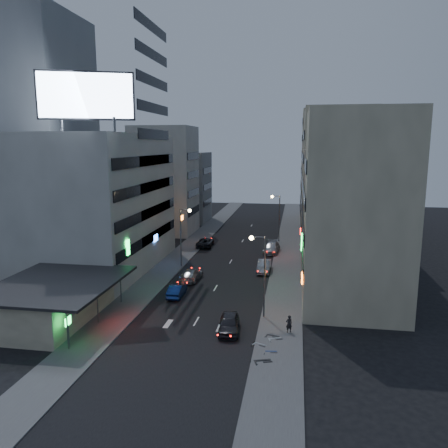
% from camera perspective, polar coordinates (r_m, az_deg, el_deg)
% --- Properties ---
extents(ground, '(180.00, 180.00, 0.00)m').
position_cam_1_polar(ground, '(39.24, -5.02, -14.80)').
color(ground, black).
rests_on(ground, ground).
extents(sidewalk_left, '(4.00, 120.00, 0.12)m').
position_cam_1_polar(sidewalk_left, '(68.62, -5.24, -3.71)').
color(sidewalk_left, '#4C4C4F').
rests_on(sidewalk_left, ground).
extents(sidewalk_right, '(4.00, 120.00, 0.12)m').
position_cam_1_polar(sidewalk_right, '(66.46, 8.26, -4.23)').
color(sidewalk_right, '#4C4C4F').
rests_on(sidewalk_right, ground).
extents(food_court, '(11.00, 13.00, 3.88)m').
position_cam_1_polar(food_court, '(45.45, -21.85, -9.25)').
color(food_court, beige).
rests_on(food_court, ground).
extents(white_building, '(14.00, 24.00, 18.00)m').
position_cam_1_polar(white_building, '(60.78, -16.05, 2.70)').
color(white_building, '#BABAB5').
rests_on(white_building, ground).
extents(grey_tower, '(10.00, 14.00, 34.00)m').
position_cam_1_polar(grey_tower, '(67.25, -22.32, 9.87)').
color(grey_tower, slate).
rests_on(grey_tower, ground).
extents(shophouse_near, '(10.00, 11.00, 20.00)m').
position_cam_1_polar(shophouse_near, '(45.72, 16.80, 1.53)').
color(shophouse_near, beige).
rests_on(shophouse_near, ground).
extents(shophouse_mid, '(11.00, 12.00, 16.00)m').
position_cam_1_polar(shophouse_mid, '(57.37, 15.79, 1.27)').
color(shophouse_mid, gray).
rests_on(shophouse_mid, ground).
extents(shophouse_far, '(10.00, 14.00, 22.00)m').
position_cam_1_polar(shophouse_far, '(69.83, 14.37, 5.37)').
color(shophouse_far, beige).
rests_on(shophouse_far, ground).
extents(far_left_a, '(11.00, 10.00, 20.00)m').
position_cam_1_polar(far_left_a, '(83.35, -7.74, 5.66)').
color(far_left_a, '#BABAB5').
rests_on(far_left_a, ground).
extents(far_left_b, '(12.00, 10.00, 15.00)m').
position_cam_1_polar(far_left_b, '(96.14, -5.70, 4.81)').
color(far_left_b, slate).
rests_on(far_left_b, ground).
extents(far_right_a, '(11.00, 12.00, 18.00)m').
position_cam_1_polar(far_right_a, '(84.94, 13.83, 4.86)').
color(far_right_a, gray).
rests_on(far_right_a, ground).
extents(far_right_b, '(12.00, 12.00, 24.00)m').
position_cam_1_polar(far_right_b, '(98.71, 13.61, 7.34)').
color(far_right_b, beige).
rests_on(far_right_b, ground).
extents(billboard, '(9.52, 3.75, 6.20)m').
position_cam_1_polar(billboard, '(49.79, -17.58, 15.65)').
color(billboard, '#595B60').
rests_on(billboard, white_building).
extents(street_lamp_right_near, '(1.60, 0.44, 8.02)m').
position_cam_1_polar(street_lamp_right_near, '(42.02, 4.79, -5.27)').
color(street_lamp_right_near, '#595B60').
rests_on(street_lamp_right_near, sidewalk_right).
extents(street_lamp_left, '(1.60, 0.44, 8.02)m').
position_cam_1_polar(street_lamp_left, '(59.40, -5.32, -0.67)').
color(street_lamp_left, '#595B60').
rests_on(street_lamp_left, sidewalk_left).
extents(street_lamp_right_far, '(1.60, 0.44, 8.02)m').
position_cam_1_polar(street_lamp_right_far, '(75.27, 6.95, 1.63)').
color(street_lamp_right_far, '#595B60').
rests_on(street_lamp_right_far, sidewalk_right).
extents(parked_car_right_near, '(2.27, 4.70, 1.55)m').
position_cam_1_polar(parked_car_right_near, '(40.27, 0.67, -12.88)').
color(parked_car_right_near, '#2A2A30').
rests_on(parked_car_right_near, ground).
extents(parked_car_right_mid, '(1.63, 4.66, 1.54)m').
position_cam_1_polar(parked_car_right_mid, '(58.28, 5.24, -5.53)').
color(parked_car_right_mid, '#A6A9AE').
rests_on(parked_car_right_mid, ground).
extents(parked_car_left, '(2.67, 5.35, 1.46)m').
position_cam_1_polar(parked_car_left, '(72.31, -2.48, -2.40)').
color(parked_car_left, black).
rests_on(parked_car_left, ground).
extents(parked_car_right_far, '(2.65, 5.65, 1.59)m').
position_cam_1_polar(parked_car_right_far, '(68.47, 6.24, -3.12)').
color(parked_car_right_far, '#95989C').
rests_on(parked_car_right_far, ground).
extents(road_car_blue, '(1.52, 4.16, 1.36)m').
position_cam_1_polar(road_car_blue, '(49.26, -6.18, -8.64)').
color(road_car_blue, navy).
rests_on(road_car_blue, ground).
extents(road_car_silver, '(2.26, 5.14, 1.47)m').
position_cam_1_polar(road_car_silver, '(54.69, -4.34, -6.62)').
color(road_car_silver, '#A4A7AC').
rests_on(road_car_silver, ground).
extents(person, '(0.69, 0.59, 1.60)m').
position_cam_1_polar(person, '(40.25, 8.49, -12.78)').
color(person, black).
rests_on(person, sidewalk_right).
extents(scooter_black_a, '(1.28, 2.11, 1.22)m').
position_cam_1_polar(scooter_black_a, '(35.63, 6.09, -16.25)').
color(scooter_black_a, black).
rests_on(scooter_black_a, sidewalk_right).
extents(scooter_silver_a, '(1.21, 1.75, 1.02)m').
position_cam_1_polar(scooter_silver_a, '(37.79, 5.68, -14.79)').
color(scooter_silver_a, '#95979C').
rests_on(scooter_silver_a, sidewalk_right).
extents(scooter_blue, '(0.72, 1.65, 0.98)m').
position_cam_1_polar(scooter_blue, '(36.99, 6.95, -15.44)').
color(scooter_blue, navy).
rests_on(scooter_blue, sidewalk_right).
extents(scooter_black_b, '(0.90, 1.81, 1.06)m').
position_cam_1_polar(scooter_black_b, '(39.52, 7.34, -13.63)').
color(scooter_black_b, black).
rests_on(scooter_black_b, sidewalk_right).
extents(scooter_silver_b, '(1.19, 1.84, 1.07)m').
position_cam_1_polar(scooter_silver_b, '(39.35, 7.46, -13.73)').
color(scooter_silver_b, '#A3A4AB').
rests_on(scooter_silver_b, sidewalk_right).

